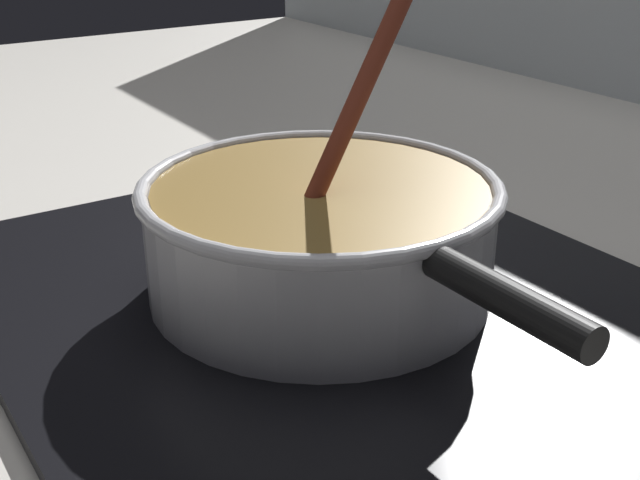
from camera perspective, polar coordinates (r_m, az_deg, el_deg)
ground at (r=0.67m, az=-6.37°, el=-5.16°), size 2.40×1.60×0.04m
hob_plate at (r=0.63m, az=-0.00°, el=-4.00°), size 0.56×0.48×0.01m
burner_ring at (r=0.63m, az=-0.00°, el=-3.19°), size 0.18×0.18×0.01m
spare_burner at (r=0.76m, az=-6.80°, el=1.44°), size 0.13×0.13×0.01m
cooking_pan at (r=0.61m, az=0.07°, el=0.47°), size 0.38×0.27×0.33m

